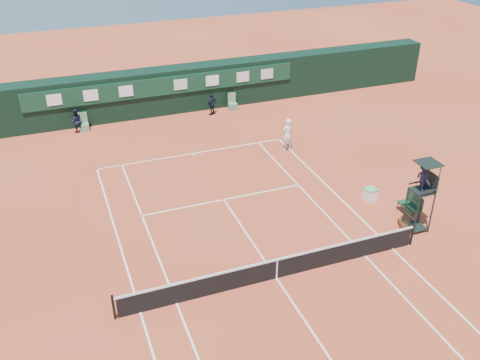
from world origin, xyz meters
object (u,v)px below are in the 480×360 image
at_px(cooler, 370,194).
at_px(tennis_net, 277,268).
at_px(player_bench, 412,203).
at_px(umpire_chair, 424,183).
at_px(player, 287,134).

bearing_deg(cooler, tennis_net, -150.49).
distance_m(player_bench, cooler, 2.12).
bearing_deg(player_bench, umpire_chair, -116.93).
relative_size(player_bench, player, 0.61).
distance_m(umpire_chair, cooler, 3.67).
distance_m(tennis_net, cooler, 7.80).
xyz_separation_m(tennis_net, player, (5.32, 10.42, 0.48)).
distance_m(player_bench, player, 8.77).
distance_m(tennis_net, umpire_chair, 7.60).
height_order(tennis_net, cooler, tennis_net).
xyz_separation_m(tennis_net, cooler, (6.78, 3.84, -0.18)).
relative_size(tennis_net, cooler, 20.00).
height_order(player_bench, cooler, player_bench).
xyz_separation_m(umpire_chair, player_bench, (0.58, 1.14, -1.86)).
bearing_deg(cooler, umpire_chair, -80.18).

